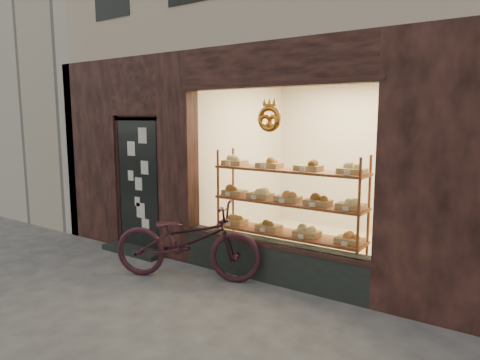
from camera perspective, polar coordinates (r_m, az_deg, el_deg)
The scene contains 4 objects.
ground at distance 4.67m, azimuth -15.07°, elevation -19.61°, with size 90.00×90.00×0.00m, color #404040.
neighbor_left at distance 15.34m, azimuth -23.92°, elevation 16.38°, with size 12.00×7.00×9.00m, color #B4B2A9.
display_shelf at distance 6.01m, azimuth 6.38°, elevation -4.22°, with size 2.20×0.45×1.70m.
bicycle at distance 5.84m, azimuth -7.08°, elevation -8.00°, with size 0.70×2.02×1.06m, color #30151D.
Camera 1 is at (3.19, -2.64, 2.17)m, focal length 32.00 mm.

